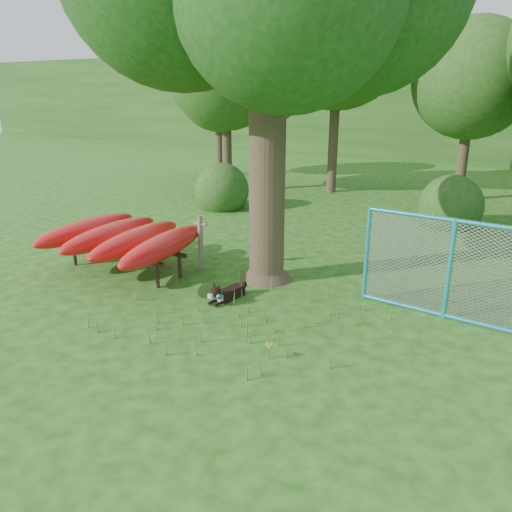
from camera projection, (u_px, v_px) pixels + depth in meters
The scene contains 13 objects.
ground at pixel (208, 331), 8.25m from camera, with size 80.00×80.00×0.00m, color #1D5210.
wooden_post at pixel (201, 241), 10.93m from camera, with size 0.33×0.12×1.21m.
kayak_rack at pixel (123, 237), 10.72m from camera, with size 3.31×2.99×1.01m.
husky_dog at pixel (225, 293), 9.38m from camera, with size 0.34×0.96×0.43m.
fence_section at pixel (449, 269), 8.44m from camera, with size 3.06×0.28×2.99m.
wildflower_clump at pixel (269, 346), 7.33m from camera, with size 0.12×0.11×0.26m.
bg_tree_a at pixel (226, 69), 18.13m from camera, with size 4.40×4.40×6.70m.
bg_tree_b at pixel (338, 35), 17.65m from camera, with size 5.20×5.20×8.22m.
bg_tree_c at pixel (473, 79), 16.70m from camera, with size 4.00×4.00×6.12m.
bg_tree_f at pixel (218, 91), 22.03m from camera, with size 3.60×3.60×5.55m.
shrub_left at pixel (222, 208), 16.79m from camera, with size 1.80×1.80×1.80m, color #234D19.
shrub_mid at pixel (448, 226), 14.53m from camera, with size 1.80×1.80×1.80m, color #234D19.
wooded_hillside at pixel (486, 103), 29.92m from camera, with size 80.00×12.00×6.00m, color #234D19.
Camera 1 is at (4.56, -5.91, 3.80)m, focal length 35.00 mm.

